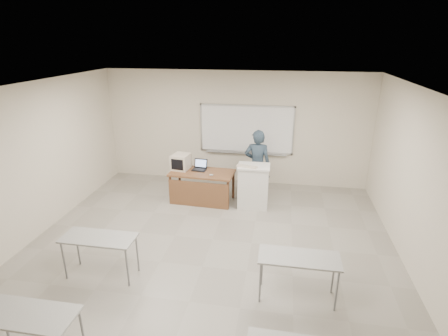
% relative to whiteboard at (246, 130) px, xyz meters
% --- Properties ---
extents(floor, '(7.00, 8.00, 0.01)m').
position_rel_whiteboard_xyz_m(floor, '(-0.30, -3.97, -1.49)').
color(floor, gray).
rests_on(floor, ground).
extents(whiteboard, '(2.48, 0.10, 1.31)m').
position_rel_whiteboard_xyz_m(whiteboard, '(0.00, 0.00, 0.00)').
color(whiteboard, white).
rests_on(whiteboard, floor).
extents(student_desks, '(4.40, 2.20, 0.73)m').
position_rel_whiteboard_xyz_m(student_desks, '(-0.30, -5.32, -0.81)').
color(student_desks, '#9B9C97').
rests_on(student_desks, floor).
extents(instructor_desk, '(1.52, 0.76, 0.75)m').
position_rel_whiteboard_xyz_m(instructor_desk, '(-0.90, -1.48, -0.92)').
color(instructor_desk, brown).
rests_on(instructor_desk, floor).
extents(podium, '(0.73, 0.53, 1.02)m').
position_rel_whiteboard_xyz_m(podium, '(0.35, -1.47, -0.97)').
color(podium, beige).
rests_on(podium, floor).
extents(crt_monitor, '(0.40, 0.45, 0.38)m').
position_rel_whiteboard_xyz_m(crt_monitor, '(-1.45, -1.24, -0.55)').
color(crt_monitor, beige).
rests_on(crt_monitor, instructor_desk).
extents(laptop, '(0.32, 0.30, 0.24)m').
position_rel_whiteboard_xyz_m(laptop, '(-1.00, -1.21, -0.67)').
color(laptop, black).
rests_on(laptop, instructor_desk).
extents(mouse, '(0.11, 0.08, 0.04)m').
position_rel_whiteboard_xyz_m(mouse, '(-0.63, -1.57, -0.71)').
color(mouse, '#9C9EA3').
rests_on(mouse, instructor_desk).
extents(keyboard, '(0.49, 0.26, 0.03)m').
position_rel_whiteboard_xyz_m(keyboard, '(0.20, -1.59, -0.44)').
color(keyboard, beige).
rests_on(keyboard, podium).
extents(presenter, '(0.65, 0.44, 1.74)m').
position_rel_whiteboard_xyz_m(presenter, '(0.39, -0.96, -0.61)').
color(presenter, black).
rests_on(presenter, floor).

